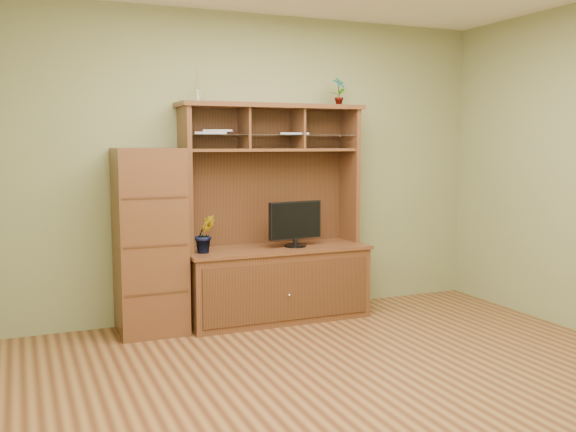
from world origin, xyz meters
TOP-DOWN VIEW (x-y plane):
  - room at (0.00, 0.00)m, footprint 4.54×4.04m
  - media_hutch at (0.07, 1.73)m, footprint 1.66×0.61m
  - monitor at (0.23, 1.65)m, footprint 0.50×0.19m
  - orchid_plant at (-0.59, 1.65)m, footprint 0.18×0.14m
  - top_plant at (0.73, 1.80)m, footprint 0.16×0.13m
  - reed_diffuser at (-0.59, 1.80)m, footprint 0.06×0.06m
  - magazines at (-0.22, 1.80)m, footprint 1.07×0.26m
  - side_cabinet at (-1.03, 1.74)m, footprint 0.54×0.49m

SIDE VIEW (x-z plane):
  - media_hutch at x=0.07m, z-range -0.43..1.47m
  - side_cabinet at x=-1.03m, z-range 0.00..1.52m
  - orchid_plant at x=-0.59m, z-range 0.65..0.97m
  - monitor at x=0.23m, z-range 0.66..1.06m
  - room at x=0.00m, z-range -0.02..2.72m
  - magazines at x=-0.22m, z-range 1.63..1.67m
  - reed_diffuser at x=-0.59m, z-range 1.87..2.17m
  - top_plant at x=0.73m, z-range 1.90..2.16m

